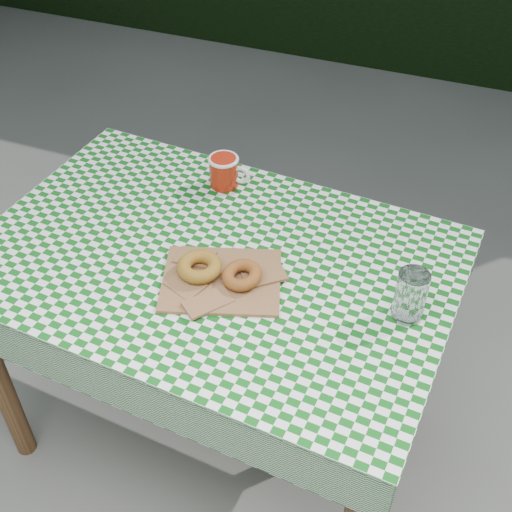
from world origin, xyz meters
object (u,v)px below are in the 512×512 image
Objects in this scene: table at (218,354)px; paper_bag at (221,279)px; coffee_mug at (224,171)px; drinking_glass at (410,296)px.

table is 4.16× the size of paper_bag.
paper_bag is at bearing -70.27° from coffee_mug.
drinking_glass reaches higher than table.
paper_bag is (0.06, -0.07, 0.39)m from table.
drinking_glass is (0.50, -0.02, 0.45)m from table.
table is at bearing 177.61° from drinking_glass.
coffee_mug is (-0.09, 0.30, 0.43)m from table.
coffee_mug is 1.26× the size of drinking_glass.
table is 0.40m from paper_bag.
drinking_glass is (0.59, -0.32, 0.02)m from coffee_mug.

